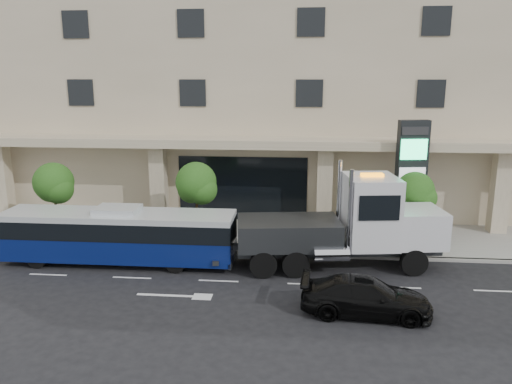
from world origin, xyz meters
TOP-DOWN VIEW (x-y plane):
  - ground at (0.00, 0.00)m, footprint 120.00×120.00m
  - sidewalk at (0.00, 5.00)m, footprint 120.00×6.00m
  - curb at (0.00, 2.00)m, footprint 120.00×0.30m
  - convention_center at (-0.00, 15.42)m, footprint 60.00×17.60m
  - tree_left at (-9.97, 3.59)m, footprint 2.27×2.20m
  - tree_mid at (-1.97, 3.59)m, footprint 2.28×2.20m
  - tree_right at (9.53, 3.59)m, footprint 2.10×2.00m
  - city_bus at (-5.17, 0.27)m, footprint 11.31×2.41m
  - tow_truck at (5.93, 0.81)m, footprint 11.08×3.92m
  - black_sedan at (6.18, -4.13)m, footprint 5.12×2.37m
  - signage_pylon at (9.58, 5.14)m, footprint 1.70×0.83m

SIDE VIEW (x-z plane):
  - ground at x=0.00m, z-range 0.00..0.00m
  - sidewalk at x=0.00m, z-range 0.00..0.15m
  - curb at x=0.00m, z-range 0.00..0.15m
  - black_sedan at x=6.18m, z-range 0.00..1.45m
  - city_bus at x=-5.17m, z-range 0.02..2.89m
  - tow_truck at x=5.93m, z-range -0.45..4.57m
  - tree_right at x=9.53m, z-range 1.01..5.06m
  - tree_left at x=-9.97m, z-range 1.00..5.22m
  - tree_mid at x=-1.97m, z-range 1.07..5.45m
  - signage_pylon at x=9.58m, z-range 0.20..6.76m
  - convention_center at x=0.00m, z-range -0.03..19.97m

